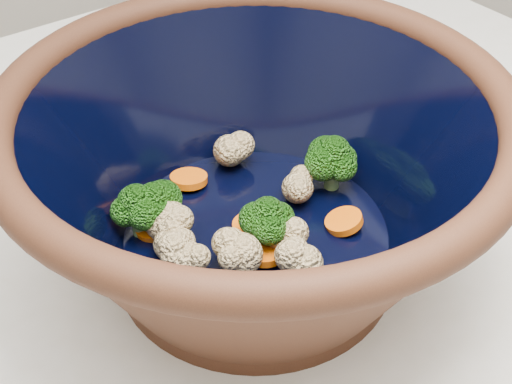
# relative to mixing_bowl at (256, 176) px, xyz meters

# --- Properties ---
(mixing_bowl) EXTENTS (0.44, 0.44, 0.16)m
(mixing_bowl) POSITION_rel_mixing_bowl_xyz_m (0.00, 0.00, 0.00)
(mixing_bowl) COLOR black
(mixing_bowl) RESTS_ON counter
(vegetable_pile) EXTENTS (0.19, 0.17, 0.05)m
(vegetable_pile) POSITION_rel_mixing_bowl_xyz_m (-0.01, 0.01, -0.03)
(vegetable_pile) COLOR #608442
(vegetable_pile) RESTS_ON mixing_bowl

